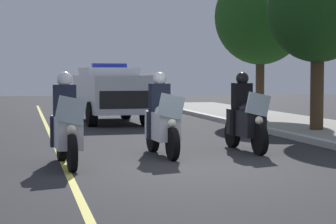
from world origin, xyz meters
The scene contains 8 objects.
ground_plane centered at (0.00, 0.00, 0.00)m, with size 80.00×80.00×0.00m, color #28282B.
lane_stripe_center centered at (0.00, -2.16, 0.00)m, with size 48.00×0.12×0.01m, color #E0D14C.
police_motorcycle_lead_left centered at (-0.82, -2.13, 0.70)m, with size 2.14×0.61×1.72m.
police_motorcycle_lead_right centered at (-1.86, -0.12, 0.70)m, with size 2.14×0.61×1.72m.
police_motorcycle_trailing centered at (-2.25, 1.82, 0.70)m, with size 2.14×0.61×1.72m.
police_suv centered at (-11.25, 0.05, 1.07)m, with size 5.01×2.32×2.05m.
tree_far_back centered at (-5.90, 5.25, 3.47)m, with size 2.88×2.88×4.88m.
tree_behind_suv centered at (-11.21, 5.56, 3.75)m, with size 3.33×3.33×5.41m.
Camera 1 is at (10.94, -2.88, 1.67)m, focal length 68.72 mm.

